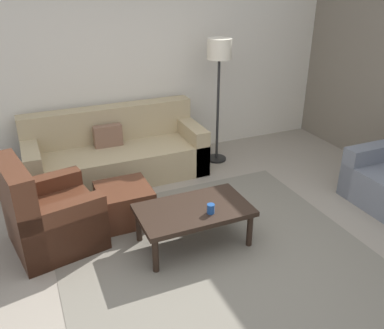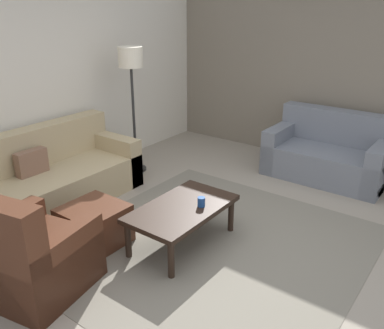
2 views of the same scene
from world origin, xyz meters
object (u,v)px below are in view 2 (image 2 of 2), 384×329
Objects in this scene: coffee_table at (182,211)px; couch_main at (41,182)px; lamp_standing at (131,70)px; armchair_leather at (28,261)px; couch_loveseat at (329,155)px; ottoman at (94,225)px; cup at (201,202)px.

couch_main is at bearing 100.25° from coffee_table.
armchair_leather is at bearing -154.42° from lamp_standing.
couch_loveseat is 4.04m from armchair_leather.
couch_loveseat is 1.41× the size of coffee_table.
coffee_table is at bearing -21.98° from armchair_leather.
ottoman is (-3.08, 1.24, -0.10)m from couch_loveseat.
ottoman is 5.90× the size of cup.
couch_loveseat reaches higher than ottoman.
couch_loveseat reaches higher than cup.
coffee_table is at bearing -53.34° from ottoman.
coffee_table is at bearing -123.12° from lamp_standing.
armchair_leather is 0.83m from ottoman.
coffee_table is 0.21m from cup.
couch_loveseat is 0.91× the size of lamp_standing.
lamp_standing is (1.00, 1.85, 0.95)m from cup.
ottoman is at bearing -99.29° from couch_main.
couch_loveseat is 2.62m from coffee_table.
armchair_leather is at bearing -127.60° from couch_main.
lamp_standing is at bearing -5.03° from couch_main.
couch_loveseat is 2.49m from cup.
couch_loveseat reaches higher than coffee_table.
coffee_table is 11.59× the size of cup.
couch_loveseat is at bearing -57.24° from lamp_standing.
couch_loveseat is (2.90, -2.38, -0.00)m from couch_main.
couch_main reaches higher than cup.
couch_loveseat is at bearing -12.09° from coffee_table.
lamp_standing is at bearing 122.76° from couch_loveseat.
cup is 0.06× the size of lamp_standing.
ottoman is 1.08m from cup.
armchair_leather is 0.86× the size of coffee_table.
armchair_leather reaches higher than couch_loveseat.
ottoman is 0.33× the size of lamp_standing.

